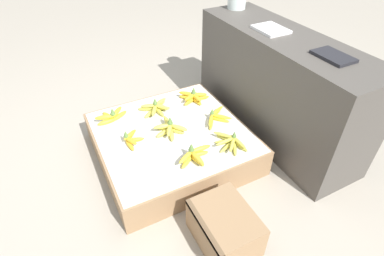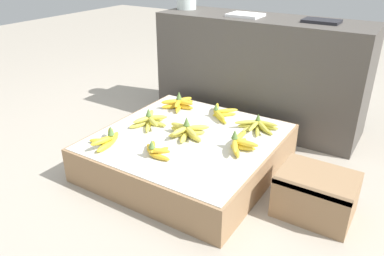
% 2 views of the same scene
% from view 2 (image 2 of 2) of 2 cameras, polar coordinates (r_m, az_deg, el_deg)
% --- Properties ---
extents(ground_plane, '(10.00, 10.00, 0.00)m').
position_cam_2_polar(ground_plane, '(2.19, -0.60, -5.88)').
color(ground_plane, '#A89E8E').
extents(display_platform, '(0.96, 0.97, 0.20)m').
position_cam_2_polar(display_platform, '(2.14, -0.61, -3.59)').
color(display_platform, '#997551').
rests_on(display_platform, ground_plane).
extents(back_vendor_table, '(1.42, 0.43, 0.74)m').
position_cam_2_polar(back_vendor_table, '(2.67, 10.11, 8.38)').
color(back_vendor_table, '#4C4742').
rests_on(back_vendor_table, ground_plane).
extents(wooden_crate, '(0.35, 0.27, 0.21)m').
position_cam_2_polar(wooden_crate, '(1.87, 18.31, -9.59)').
color(wooden_crate, '#997551').
rests_on(wooden_crate, ground_plane).
extents(banana_bunch_front_left, '(0.15, 0.24, 0.11)m').
position_cam_2_polar(banana_bunch_front_left, '(2.04, -12.79, -1.62)').
color(banana_bunch_front_left, yellow).
rests_on(banana_bunch_front_left, display_platform).
extents(banana_bunch_front_midleft, '(0.20, 0.14, 0.10)m').
position_cam_2_polar(banana_bunch_front_midleft, '(1.89, -5.57, -3.42)').
color(banana_bunch_front_midleft, gold).
rests_on(banana_bunch_front_midleft, display_platform).
extents(banana_bunch_middle_left, '(0.21, 0.23, 0.11)m').
position_cam_2_polar(banana_bunch_middle_left, '(2.22, -6.41, 1.18)').
color(banana_bunch_middle_left, gold).
rests_on(banana_bunch_middle_left, display_platform).
extents(banana_bunch_middle_midleft, '(0.24, 0.21, 0.11)m').
position_cam_2_polar(banana_bunch_middle_midleft, '(2.07, -0.83, -0.50)').
color(banana_bunch_middle_midleft, '#DBCC4C').
rests_on(banana_bunch_middle_midleft, display_platform).
extents(banana_bunch_middle_midright, '(0.15, 0.24, 0.11)m').
position_cam_2_polar(banana_bunch_middle_midright, '(1.95, 7.23, -2.36)').
color(banana_bunch_middle_midright, gold).
rests_on(banana_bunch_middle_midright, display_platform).
extents(banana_bunch_back_left, '(0.20, 0.23, 0.11)m').
position_cam_2_polar(banana_bunch_back_left, '(2.44, -1.94, 3.77)').
color(banana_bunch_back_left, gold).
rests_on(banana_bunch_back_left, display_platform).
extents(banana_bunch_back_midleft, '(0.20, 0.22, 0.09)m').
position_cam_2_polar(banana_bunch_back_midleft, '(2.33, 4.32, 2.36)').
color(banana_bunch_back_midleft, yellow).
rests_on(banana_bunch_back_midleft, display_platform).
extents(banana_bunch_back_midright, '(0.24, 0.17, 0.09)m').
position_cam_2_polar(banana_bunch_back_midright, '(2.18, 9.96, 0.31)').
color(banana_bunch_back_midright, gold).
rests_on(banana_bunch_back_midright, display_platform).
extents(foam_tray_white, '(0.22, 0.18, 0.02)m').
position_cam_2_polar(foam_tray_white, '(2.58, 8.14, 16.67)').
color(foam_tray_white, white).
rests_on(foam_tray_white, back_vendor_table).
extents(foam_tray_dark, '(0.22, 0.14, 0.02)m').
position_cam_2_polar(foam_tray_dark, '(2.47, 19.14, 15.15)').
color(foam_tray_dark, '#232328').
rests_on(foam_tray_dark, back_vendor_table).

